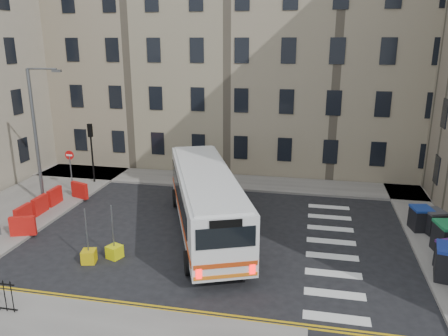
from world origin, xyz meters
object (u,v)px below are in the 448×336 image
(wheelie_bin_d, at_px, (433,221))
(bollard_chevron, at_px, (89,256))
(bus, at_px, (206,199))
(streetlamp, at_px, (36,136))
(wheelie_bin_e, at_px, (421,218))
(bollard_yellow, at_px, (115,252))

(wheelie_bin_d, height_order, bollard_chevron, wheelie_bin_d)
(bus, distance_m, bollard_chevron, 6.31)
(streetlamp, relative_size, wheelie_bin_e, 6.48)
(wheelie_bin_e, distance_m, bollard_yellow, 15.56)
(bus, distance_m, bollard_yellow, 5.24)
(streetlamp, bearing_deg, bollard_chevron, -43.94)
(streetlamp, distance_m, wheelie_bin_e, 21.85)
(wheelie_bin_d, xyz_separation_m, bollard_chevron, (-15.89, -6.26, -0.46))
(wheelie_bin_d, relative_size, bollard_yellow, 2.24)
(streetlamp, height_order, wheelie_bin_e, streetlamp)
(streetlamp, bearing_deg, bollard_yellow, -36.79)
(bollard_yellow, bearing_deg, wheelie_bin_d, 20.61)
(bus, xyz_separation_m, wheelie_bin_d, (11.51, 1.99, -1.09))
(wheelie_bin_d, xyz_separation_m, bollard_yellow, (-14.95, -5.62, -0.46))
(streetlamp, relative_size, bollard_yellow, 13.57)
(wheelie_bin_e, height_order, bollard_yellow, wheelie_bin_e)
(bus, bearing_deg, bollard_yellow, -155.03)
(streetlamp, distance_m, wheelie_bin_d, 22.39)
(bus, height_order, bollard_yellow, bus)
(wheelie_bin_d, relative_size, wheelie_bin_e, 1.07)
(streetlamp, xyz_separation_m, bus, (10.60, -1.71, -2.49))
(bus, relative_size, wheelie_bin_e, 9.47)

